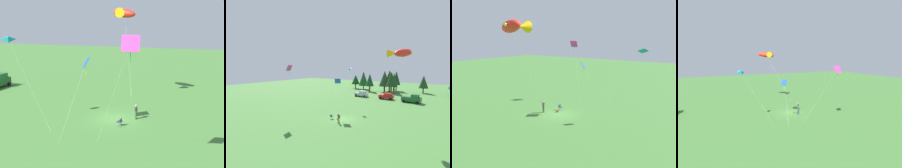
# 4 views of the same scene
# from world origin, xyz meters

# --- Properties ---
(ground_plane) EXTENTS (160.00, 160.00, 0.00)m
(ground_plane) POSITION_xyz_m (0.00, 0.00, 0.00)
(ground_plane) COLOR #417634
(person_kite_flyer) EXTENTS (0.58, 0.35, 1.74)m
(person_kite_flyer) POSITION_xyz_m (0.70, -2.24, 1.02)
(person_kite_flyer) COLOR #355426
(person_kite_flyer) RESTS_ON ground
(folding_chair) EXTENTS (0.53, 0.53, 0.82)m
(folding_chair) POSITION_xyz_m (-1.73, -0.97, 0.49)
(folding_chair) COLOR navy
(folding_chair) RESTS_ON ground
(backpack_on_grass) EXTENTS (0.39, 0.37, 0.22)m
(backpack_on_grass) POSITION_xyz_m (-0.59, -0.67, 0.11)
(backpack_on_grass) COLOR red
(backpack_on_grass) RESTS_ON ground
(kite_large_fish) EXTENTS (11.24, 5.89, 12.95)m
(kite_large_fish) POSITION_xyz_m (9.94, 1.72, 12.13)
(kite_large_fish) COLOR red
(kite_large_fish) RESTS_ON ground
(kite_delta_teal) EXTENTS (1.66, 5.64, 9.70)m
(kite_delta_teal) POSITION_xyz_m (-4.33, 10.32, 9.30)
(kite_delta_teal) COLOR teal
(kite_delta_teal) RESTS_ON ground
(kite_diamond_blue) EXTENTS (5.29, 1.66, 7.45)m
(kite_diamond_blue) POSITION_xyz_m (-2.67, 2.48, 6.82)
(kite_diamond_blue) COLOR blue
(kite_diamond_blue) RESTS_ON ground
(kite_diamond_rainbow) EXTENTS (4.27, 4.62, 10.22)m
(kite_diamond_rainbow) POSITION_xyz_m (-9.81, -3.77, 9.48)
(kite_diamond_rainbow) COLOR #D03697
(kite_diamond_rainbow) RESTS_ON ground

